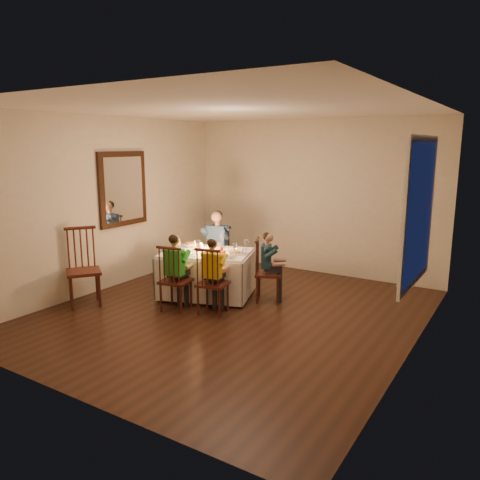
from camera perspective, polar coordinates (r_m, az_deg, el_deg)
The scene contains 26 objects.
ground at distance 6.23m, azimuth -0.91°, elevation -8.90°, with size 5.00×5.00×0.00m, color black.
wall_left at distance 7.36m, azimuth -15.85°, elevation 4.29°, with size 0.02×5.00×2.60m, color beige.
wall_right at distance 5.06m, azimuth 20.98°, elevation 0.80°, with size 0.02×5.00×2.60m, color beige.
wall_back at distance 8.09m, azimuth 8.77°, elevation 5.22°, with size 4.50×0.02×2.60m, color beige.
ceiling at distance 5.85m, azimuth -0.99°, elevation 15.71°, with size 5.00×5.00×0.00m, color white.
dining_table at distance 6.80m, azimuth -4.09°, elevation -3.00°, with size 1.50×1.28×0.63m.
chair_adult at distance 7.57m, azimuth -2.80°, elevation -5.15°, with size 0.37×0.35×0.90m, color #39180F, non-canonical shape.
chair_near_left at distance 6.41m, azimuth -7.74°, elevation -8.40°, with size 0.37×0.35×0.90m, color #39180F, non-canonical shape.
chair_near_right at distance 6.25m, azimuth -3.29°, elevation -8.85°, with size 0.37×0.35×0.90m, color #39180F, non-canonical shape.
chair_end at distance 6.71m, azimuth 3.43°, elevation -7.38°, with size 0.37×0.35×0.90m, color #39180F, non-canonical shape.
chair_extra at distance 6.87m, azimuth -18.28°, elevation -7.51°, with size 0.44×0.42×1.07m, color #39180F, non-canonical shape.
adult at distance 7.57m, azimuth -2.80°, elevation -5.15°, with size 0.40×0.37×1.16m, color #32517D, non-canonical shape.
child_green at distance 6.41m, azimuth -7.74°, elevation -8.40°, with size 0.33×0.31×1.03m, color green, non-canonical shape.
child_yellow at distance 6.25m, azimuth -3.29°, elevation -8.85°, with size 0.31×0.29×1.00m, color yellow, non-canonical shape.
child_teal at distance 6.71m, azimuth 3.43°, elevation -7.38°, with size 0.31×0.28×0.99m, color #18343E, non-canonical shape.
setting_adult at distance 7.03m, azimuth -3.66°, elevation -0.82°, with size 0.26×0.26×0.02m, color white.
setting_green at distance 6.61m, azimuth -6.77°, elevation -1.68°, with size 0.26×0.26×0.02m, color white.
setting_yellow at distance 6.41m, azimuth -2.22°, elevation -2.04°, with size 0.26×0.26×0.02m, color white.
setting_teal at distance 6.63m, azimuth -0.75°, elevation -1.57°, with size 0.26×0.26×0.02m, color white.
candle_left at distance 6.77m, azimuth -4.75°, elevation -0.99°, with size 0.06×0.06×0.10m, color white.
candle_right at distance 6.73m, azimuth -3.76°, elevation -1.04°, with size 0.06×0.06×0.10m, color white.
squash at distance 7.16m, azimuth -7.59°, elevation -0.40°, with size 0.09×0.09×0.09m, color yellow.
orange_fruit at distance 6.73m, azimuth -2.39°, elevation -1.11°, with size 0.08×0.08×0.08m, color #DB5312.
serving_bowl at distance 7.07m, azimuth -5.96°, elevation -0.66°, with size 0.21×0.21×0.05m, color white.
wall_mirror at distance 7.52m, azimuth -14.07°, elevation 6.06°, with size 0.06×0.95×1.15m.
window_blinds at distance 5.13m, azimuth 20.88°, elevation 3.22°, with size 0.07×1.34×1.54m.
Camera 1 is at (3.18, -4.89, 2.18)m, focal length 35.00 mm.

